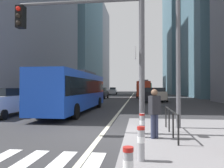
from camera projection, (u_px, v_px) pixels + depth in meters
name	position (u px, v px, depth m)	size (l,w,h in m)	color
ground_plane	(127.00, 102.00, 28.78)	(160.00, 160.00, 0.00)	#303033
lane_centre_line	(130.00, 98.00, 38.70)	(0.20, 80.00, 0.01)	beige
office_tower_left_mid	(74.00, 14.00, 58.34)	(12.14, 22.59, 44.12)	slate
office_tower_left_far	(92.00, 50.00, 81.61)	(10.66, 19.16, 32.26)	gray
office_tower_right_mid	(215.00, 15.00, 43.16)	(10.44, 16.38, 33.22)	slate
office_tower_right_far	(188.00, 2.00, 67.16)	(13.30, 21.91, 57.42)	slate
city_bus_blue_oncoming	(75.00, 89.00, 17.25)	(2.75, 11.96, 3.40)	blue
sedan_white_oncoming	(4.00, 102.00, 14.58)	(2.15, 4.35, 1.94)	silver
city_bus_red_receding	(143.00, 88.00, 42.99)	(2.82, 10.62, 3.40)	red
city_bus_red_distant	(146.00, 88.00, 61.35)	(2.88, 11.21, 3.40)	#198456
car_oncoming_mid	(101.00, 93.00, 37.07)	(2.15, 4.61, 1.94)	#232838
car_receding_near	(147.00, 95.00, 28.87)	(2.12, 4.42, 1.94)	black
car_receding_far	(159.00, 94.00, 29.62)	(2.10, 4.18, 1.94)	#B2A899
car_oncoming_far	(113.00, 91.00, 57.43)	(2.16, 4.41, 1.94)	silver
traffic_signal_gantry	(98.00, 37.00, 8.75)	(5.44, 0.65, 6.00)	#515156
street_lamp_post	(178.00, 16.00, 9.83)	(5.50, 0.32, 8.00)	#56565B
bollard_front	(128.00, 166.00, 3.81)	(0.20, 0.20, 0.79)	#99999E
bollard_left	(141.00, 142.00, 5.38)	(0.20, 0.20, 0.86)	#99999E
bollard_right	(142.00, 124.00, 7.91)	(0.20, 0.20, 0.89)	#99999E
pedestrian_railing	(171.00, 117.00, 8.35)	(0.06, 3.18, 0.98)	black
pedestrian_walking	(154.00, 111.00, 7.76)	(0.45, 0.42, 1.78)	#2D334C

